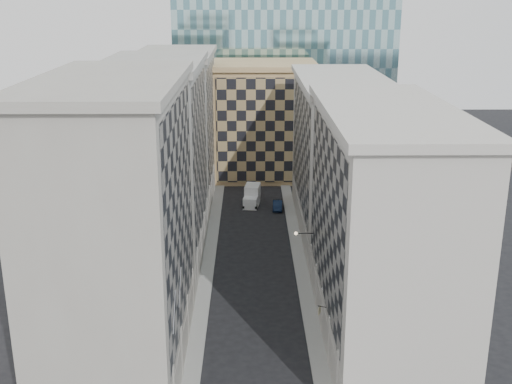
{
  "coord_description": "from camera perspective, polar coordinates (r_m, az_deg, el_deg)",
  "views": [
    {
      "loc": [
        -0.56,
        -36.85,
        29.71
      ],
      "look_at": [
        0.0,
        12.37,
        14.27
      ],
      "focal_mm": 45.0,
      "sensor_mm": 36.0,
      "label": 1
    }
  ],
  "objects": [
    {
      "name": "dark_car",
      "position": [
        91.28,
        1.93,
        -1.18
      ],
      "size": [
        1.57,
        3.91,
        1.27
      ],
      "primitive_type": "imported",
      "rotation": [
        0.0,
        0.0,
        -0.06
      ],
      "color": "black",
      "rests_on": "ground"
    },
    {
      "name": "flagpoles_left",
      "position": [
        48.33,
        -7.02,
        -9.42
      ],
      "size": [
        0.1,
        6.33,
        2.33
      ],
      "color": "gray",
      "rests_on": "ground"
    },
    {
      "name": "bracket_lamp",
      "position": [
        65.42,
        3.73,
        -3.69
      ],
      "size": [
        1.98,
        0.36,
        0.36
      ],
      "color": "black",
      "rests_on": "ground"
    },
    {
      "name": "sidewalk_west",
      "position": [
        73.27,
        -4.3,
        -6.5
      ],
      "size": [
        1.5,
        100.0,
        0.15
      ],
      "primitive_type": "cube",
      "color": "#979691",
      "rests_on": "ground"
    },
    {
      "name": "bldg_right_a",
      "position": [
        56.53,
        11.08,
        -2.99
      ],
      "size": [
        10.8,
        26.8,
        20.7
      ],
      "color": "#BAB5AB",
      "rests_on": "ground"
    },
    {
      "name": "bldg_left_c",
      "position": [
        94.34,
        -6.95,
        5.73
      ],
      "size": [
        10.8,
        22.8,
        21.7
      ],
      "color": "#9B958B",
      "rests_on": "ground"
    },
    {
      "name": "shop_sign",
      "position": [
        55.63,
        5.69,
        -10.4
      ],
      "size": [
        0.7,
        0.61,
        0.72
      ],
      "rotation": [
        0.0,
        0.0,
        -0.4
      ],
      "color": "black",
      "rests_on": "ground"
    },
    {
      "name": "bldg_left_a",
      "position": [
        52.12,
        -12.05,
        -3.06
      ],
      "size": [
        10.8,
        22.8,
        23.7
      ],
      "color": "#9B958B",
      "rests_on": "ground"
    },
    {
      "name": "sidewalk_east",
      "position": [
        73.35,
        3.97,
        -6.46
      ],
      "size": [
        1.5,
        100.0,
        0.15
      ],
      "primitive_type": "cube",
      "color": "#979691",
      "rests_on": "ground"
    },
    {
      "name": "church_tower",
      "position": [
        118.88,
        -0.4,
        16.08
      ],
      "size": [
        7.2,
        7.2,
        51.5
      ],
      "color": "#302A25",
      "rests_on": "ground"
    },
    {
      "name": "tan_block",
      "position": [
        106.72,
        0.74,
        6.46
      ],
      "size": [
        16.8,
        14.8,
        18.8
      ],
      "color": "tan",
      "rests_on": "ground"
    },
    {
      "name": "bldg_right_b",
      "position": [
        82.12,
        7.4,
        3.27
      ],
      "size": [
        10.8,
        28.8,
        19.7
      ],
      "color": "#BAB5AB",
      "rests_on": "ground"
    },
    {
      "name": "bldg_left_b",
      "position": [
        72.96,
        -8.77,
        2.61
      ],
      "size": [
        10.8,
        22.8,
        22.7
      ],
      "color": "#98968D",
      "rests_on": "ground"
    },
    {
      "name": "box_truck",
      "position": [
        93.22,
        -0.36,
        -0.39
      ],
      "size": [
        2.7,
        5.27,
        2.77
      ],
      "rotation": [
        0.0,
        0.0,
        -0.13
      ],
      "color": "white",
      "rests_on": "ground"
    }
  ]
}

